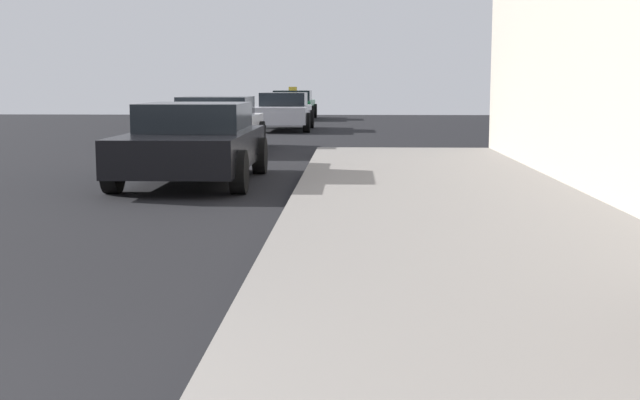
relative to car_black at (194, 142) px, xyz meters
name	(u,v)px	position (x,y,z in m)	size (l,w,h in m)	color
car_black	(194,142)	(0.00, 0.00, 0.00)	(2.06, 4.34, 1.27)	black
car_white	(215,123)	(-0.69, 6.51, 0.00)	(2.05, 4.27, 1.27)	white
car_silver	(284,111)	(0.20, 15.45, 0.00)	(1.94, 4.25, 1.27)	#B7B7BF
car_green	(293,104)	(-0.12, 24.49, 0.00)	(2.05, 4.51, 1.43)	#196638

